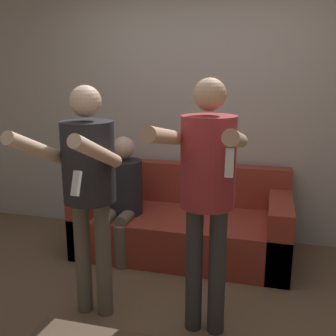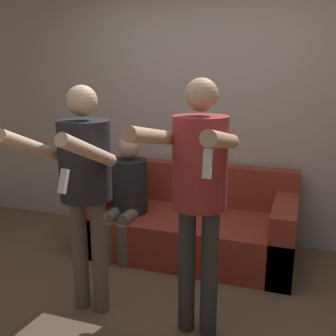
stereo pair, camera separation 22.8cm
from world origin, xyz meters
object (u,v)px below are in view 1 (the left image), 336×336
at_px(person_standing_left, 88,177).
at_px(person_standing_right, 207,180).
at_px(couch, 184,224).
at_px(person_seated, 123,192).

relative_size(person_standing_left, person_standing_right, 0.97).
height_order(couch, person_standing_left, person_standing_left).
height_order(couch, person_seated, person_seated).
distance_m(person_standing_right, person_seated, 1.39).
xyz_separation_m(couch, person_standing_left, (-0.39, -1.15, 0.74)).
relative_size(person_standing_left, person_seated, 1.44).
xyz_separation_m(person_standing_left, person_seated, (-0.14, 0.95, -0.40)).
distance_m(couch, person_standing_left, 1.42).
bearing_deg(person_seated, couch, 21.25).
relative_size(couch, person_standing_right, 1.18).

